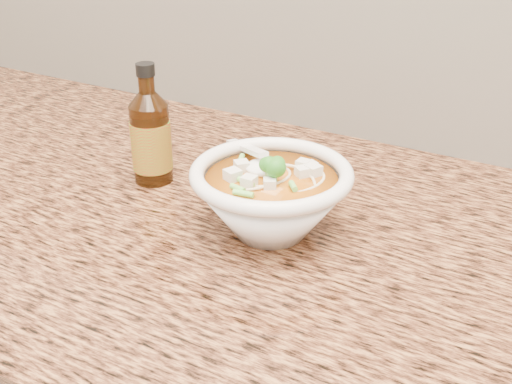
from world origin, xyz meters
The scene contains 3 objects.
counter_slab centered at (0.00, 1.68, 0.88)m, with size 4.00×0.68×0.04m, color #A16A3B.
soup_bowl centered at (-0.18, 1.66, 0.94)m, with size 0.19×0.19×0.10m.
hot_sauce_bottle centered at (-0.39, 1.70, 0.96)m, with size 0.07×0.07×0.16m.
Camera 1 is at (0.12, 1.08, 1.29)m, focal length 45.00 mm.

